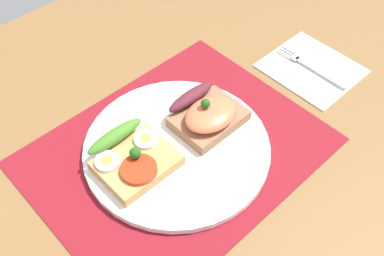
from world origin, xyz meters
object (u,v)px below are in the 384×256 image
plate (177,148)px  sandwich_salmon (208,115)px  napkin (312,68)px  sandwich_egg_tomato (133,158)px  fork (310,66)px

plate → sandwich_salmon: sandwich_salmon is taller
plate → napkin: 28.69cm
plate → napkin: plate is taller
sandwich_egg_tomato → plate: bearing=-15.5°
sandwich_salmon → napkin: (22.33, -2.55, -2.95)cm
plate → napkin: (28.56, -2.61, -0.51)cm
sandwich_salmon → fork: size_ratio=0.74×
plate → fork: size_ratio=1.94×
sandwich_egg_tomato → napkin: 35.39cm
plate → fork: bearing=-4.8°
sandwich_egg_tomato → napkin: size_ratio=0.70×
napkin → fork: fork is taller
napkin → sandwich_egg_tomato: bearing=172.8°
plate → napkin: bearing=-5.2°
sandwich_egg_tomato → napkin: sandwich_egg_tomato is taller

